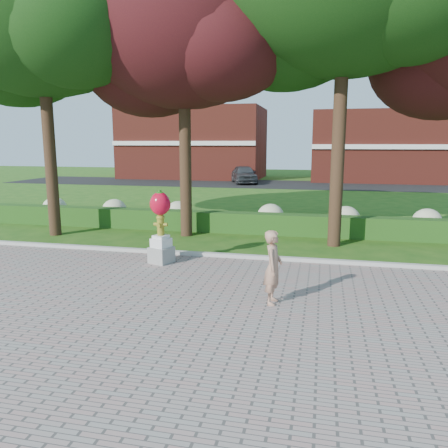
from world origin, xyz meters
TOP-DOWN VIEW (x-y plane):
  - ground at (0.00, 0.00)m, footprint 100.00×100.00m
  - walkway at (0.00, -4.00)m, footprint 40.00×14.00m
  - curb at (0.00, 3.00)m, footprint 40.00×0.18m
  - lawn_hedge at (0.00, 7.00)m, footprint 24.00×0.70m
  - hydrangea_row at (0.57, 8.00)m, footprint 20.10×1.10m
  - street at (0.00, 28.00)m, footprint 50.00×8.00m
  - building_left at (-10.00, 34.00)m, footprint 14.00×8.00m
  - building_right at (8.00, 34.00)m, footprint 12.00×8.00m
  - tree_far_left at (-7.11, 5.09)m, footprint 9.00×7.68m
  - tree_mid_left at (-2.10, 6.08)m, footprint 8.25×7.04m
  - hydrant_sculpture at (-1.50, 1.98)m, footprint 0.75×0.75m
  - woman at (2.06, -0.61)m, footprint 0.42×0.61m
  - parked_car at (-3.76, 28.33)m, footprint 3.30×5.00m

SIDE VIEW (x-z plane):
  - ground at x=0.00m, z-range 0.00..0.00m
  - street at x=0.00m, z-range 0.00..0.02m
  - walkway at x=0.00m, z-range 0.00..0.04m
  - curb at x=0.00m, z-range 0.00..0.15m
  - lawn_hedge at x=0.00m, z-range 0.00..0.80m
  - hydrangea_row at x=0.57m, z-range 0.06..1.04m
  - parked_car at x=-3.76m, z-range 0.02..1.60m
  - woman at x=2.06m, z-range 0.04..1.67m
  - hydrant_sculpture at x=-1.50m, z-range 0.10..2.25m
  - building_right at x=8.00m, z-range 0.00..6.40m
  - building_left at x=-10.00m, z-range 0.00..7.00m
  - tree_mid_left at x=-2.10m, z-range 1.95..12.65m
  - tree_far_left at x=-7.11m, z-range 2.13..13.80m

